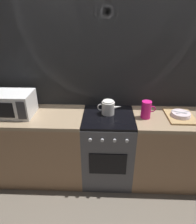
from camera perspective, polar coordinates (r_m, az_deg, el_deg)
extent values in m
plane|color=#6B6054|center=(2.85, 2.55, -17.39)|extent=(8.00, 8.00, 0.00)
cube|color=gray|center=(2.50, 3.11, 8.45)|extent=(3.60, 0.05, 2.40)
cube|color=#BCBCC1|center=(2.48, 3.11, 8.29)|extent=(3.58, 0.01, 2.39)
cube|color=#997251|center=(2.71, -16.95, -9.58)|extent=(1.20, 0.60, 0.86)
cube|color=#9E8466|center=(2.48, -18.31, -1.12)|extent=(1.20, 0.60, 0.04)
cube|color=#4C4C51|center=(2.56, 2.75, -10.39)|extent=(0.60, 0.60, 0.87)
cube|color=black|center=(2.32, 2.99, -1.49)|extent=(0.59, 0.59, 0.03)
cube|color=black|center=(2.32, 2.78, -14.63)|extent=(0.42, 0.01, 0.28)
cylinder|color=#B7B7BC|center=(2.11, -2.29, -7.99)|extent=(0.04, 0.02, 0.04)
cylinder|color=#B7B7BC|center=(2.10, 1.22, -8.07)|extent=(0.04, 0.02, 0.04)
cylinder|color=#B7B7BC|center=(2.11, 4.73, -8.13)|extent=(0.04, 0.02, 0.04)
cylinder|color=#B7B7BC|center=(2.12, 8.22, -8.15)|extent=(0.04, 0.02, 0.04)
cube|color=#997251|center=(2.73, 22.28, -10.17)|extent=(1.20, 0.60, 0.86)
cube|color=#9E8466|center=(2.51, 24.03, -1.85)|extent=(1.20, 0.60, 0.04)
cube|color=white|center=(2.49, -23.11, 2.17)|extent=(0.46, 0.34, 0.27)
cube|color=black|center=(2.38, -25.93, 0.42)|extent=(0.28, 0.01, 0.17)
cube|color=#333338|center=(2.28, -21.02, 0.35)|extent=(0.09, 0.01, 0.21)
cylinder|color=white|center=(2.33, 2.89, 1.16)|extent=(0.15, 0.15, 0.15)
cylinder|color=white|center=(2.30, 2.94, 3.02)|extent=(0.13, 0.13, 0.02)
cone|color=white|center=(2.33, 5.60, 1.44)|extent=(0.10, 0.04, 0.05)
torus|color=white|center=(2.33, 0.81, 1.36)|extent=(0.08, 0.01, 0.08)
cylinder|color=#E5197A|center=(2.30, 13.53, 0.64)|extent=(0.11, 0.11, 0.20)
torus|color=#E5197A|center=(2.31, 15.19, 0.83)|extent=(0.08, 0.01, 0.08)
cube|color=tan|center=(2.48, 22.26, -1.04)|extent=(0.30, 0.40, 0.02)
cylinder|color=silver|center=(2.45, 22.47, -0.91)|extent=(0.22, 0.22, 0.01)
cylinder|color=silver|center=(2.45, 22.53, -0.62)|extent=(0.21, 0.21, 0.01)
cylinder|color=silver|center=(2.44, 22.58, -0.32)|extent=(0.21, 0.21, 0.01)
cylinder|color=silver|center=(2.44, 23.07, -0.10)|extent=(0.16, 0.07, 0.01)
cube|color=silver|center=(2.44, 22.12, 0.02)|extent=(0.16, 0.09, 0.00)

